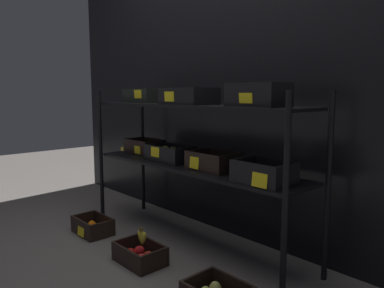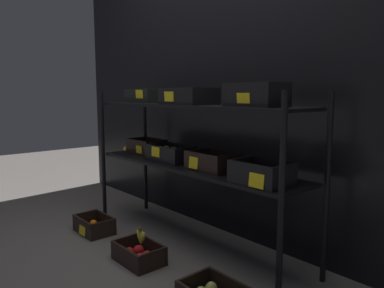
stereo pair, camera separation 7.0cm
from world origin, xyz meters
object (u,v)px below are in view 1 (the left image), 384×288
display_rack (191,136)px  crate_ground_tangerine (93,227)px  banana_bunch_loose (142,237)px  crate_ground_apple_red (140,255)px

display_rack → crate_ground_tangerine: bearing=-146.7°
display_rack → banana_bunch_loose: (0.03, -0.44, -0.60)m
display_rack → banana_bunch_loose: size_ratio=16.67×
crate_ground_apple_red → banana_bunch_loose: banana_bunch_loose is taller
crate_ground_apple_red → banana_bunch_loose: 0.13m
crate_ground_tangerine → crate_ground_apple_red: size_ratio=0.97×
crate_ground_tangerine → crate_ground_apple_red: crate_ground_tangerine is taller
banana_bunch_loose → crate_ground_apple_red: bearing=-159.0°
crate_ground_tangerine → banana_bunch_loose: banana_bunch_loose is taller
display_rack → crate_ground_tangerine: display_rack is taller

